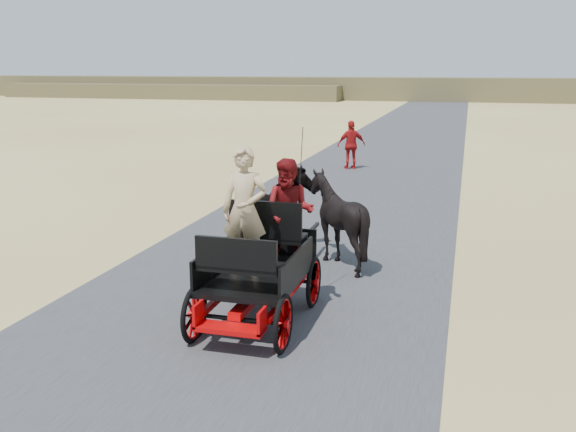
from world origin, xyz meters
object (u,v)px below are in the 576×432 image
(horse_left, at_px, (280,216))
(horse_right, at_px, (337,220))
(pedestrian, at_px, (351,145))
(carriage, at_px, (258,297))

(horse_left, bearing_deg, horse_right, -180.00)
(horse_right, xyz_separation_m, pedestrian, (-1.75, 11.27, 0.01))
(pedestrian, bearing_deg, horse_left, 67.83)
(horse_left, xyz_separation_m, horse_right, (1.10, 0.00, 0.00))
(carriage, height_order, horse_right, horse_right)
(carriage, xyz_separation_m, horse_left, (-0.55, 3.00, 0.49))
(horse_right, height_order, pedestrian, pedestrian)
(carriage, height_order, pedestrian, pedestrian)
(horse_left, distance_m, pedestrian, 11.29)
(carriage, bearing_deg, horse_right, 79.61)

